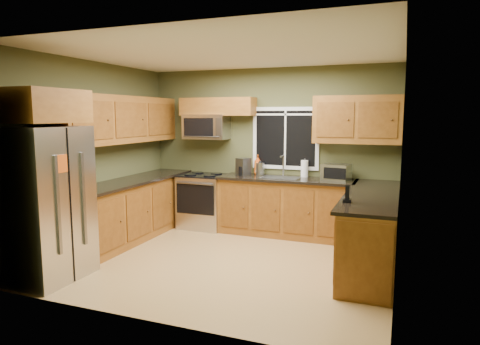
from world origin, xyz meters
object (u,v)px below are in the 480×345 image
Objects in this scene: toaster_oven at (336,172)px; soap_bottle_a at (258,165)px; range at (204,201)px; coffee_maker at (243,167)px; refrigerator at (46,204)px; paper_towel_roll at (304,169)px; kettle at (260,168)px; soap_bottle_c at (258,169)px; cordless_phone at (347,197)px; microwave at (206,127)px.

soap_bottle_a is at bearing 171.34° from toaster_oven.
coffee_maker is at bearing 4.15° from range.
refrigerator is at bearing -117.91° from soap_bottle_a.
toaster_oven is (2.23, 0.03, 0.60)m from range.
range is 1.13m from soap_bottle_a.
refrigerator is 3.82m from paper_towel_roll.
kettle is 1.46× the size of soap_bottle_c.
coffee_maker is at bearing 138.61° from cordless_phone.
soap_bottle_a is 1.92× the size of soap_bottle_c.
refrigerator is at bearing -160.68° from cordless_phone.
range is 1.14m from kettle.
range is 1.23× the size of microwave.
coffee_maker is 1.65× the size of soap_bottle_c.
toaster_oven is at bearing 0.71° from range.
kettle is 0.09m from soap_bottle_a.
refrigerator is 3.38m from kettle.
soap_bottle_c is (0.91, 0.23, 0.56)m from range.
toaster_oven is 1.52m from coffee_maker.
range is 2.09× the size of toaster_oven.
refrigerator is at bearing -103.34° from microwave.
microwave is 2.55× the size of paper_towel_roll.
refrigerator reaches higher than kettle.
toaster_oven is 1.35× the size of soap_bottle_a.
coffee_maker is 0.28m from soap_bottle_c.
soap_bottle_a reaches higher than range.
soap_bottle_a reaches higher than paper_towel_roll.
kettle is 0.74m from paper_towel_roll.
range is at bearing -165.64° from soap_bottle_a.
toaster_oven is at bearing -8.74° from soap_bottle_c.
refrigerator is 3.15m from coffee_maker.
microwave reaches higher than refrigerator.
microwave is 3.74× the size of cordless_phone.
microwave reaches higher than kettle.
coffee_maker is 1.40× the size of cordless_phone.
microwave is 1.10m from soap_bottle_a.
coffee_maker reaches higher than toaster_oven.
soap_bottle_a is (0.19, 0.18, 0.03)m from coffee_maker.
kettle reaches higher than soap_bottle_c.
toaster_oven is 1.35m from soap_bottle_a.
cordless_phone is at bearing -31.87° from range.
toaster_oven is 1.58× the size of coffee_maker.
microwave is 2.67× the size of coffee_maker.
toaster_oven is 1.69m from cordless_phone.
soap_bottle_c is at bearing 0.00° from soap_bottle_a.
kettle is (1.65, 2.95, 0.16)m from refrigerator.
range is 5.44× the size of soap_bottle_c.
soap_bottle_c is (1.60, 3.00, 0.13)m from refrigerator.
kettle reaches higher than range.
cordless_phone is at bearing -41.39° from coffee_maker.
soap_bottle_a is at bearing 178.57° from paper_towel_roll.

